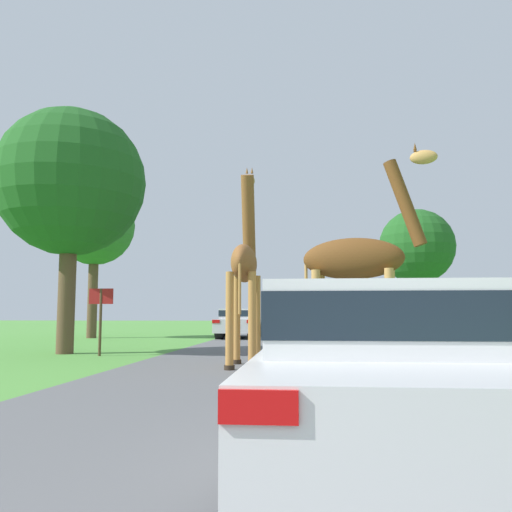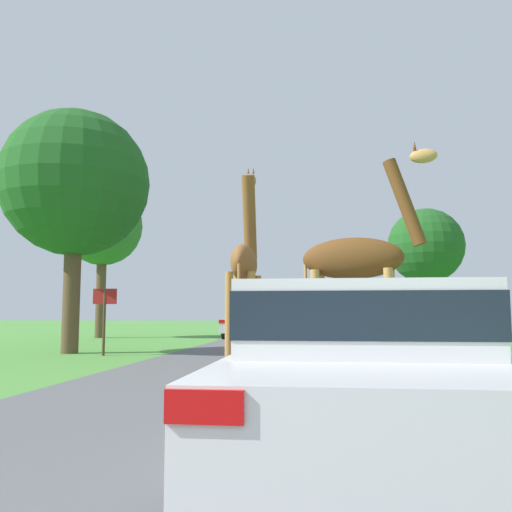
{
  "view_description": "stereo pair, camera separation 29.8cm",
  "coord_description": "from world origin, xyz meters",
  "px_view_note": "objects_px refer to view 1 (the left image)",
  "views": [
    {
      "loc": [
        0.75,
        0.44,
        1.22
      ],
      "look_at": [
        -0.4,
        12.7,
        2.5
      ],
      "focal_mm": 38.0,
      "sensor_mm": 36.0,
      "label": 1
    },
    {
      "loc": [
        1.05,
        0.47,
        1.22
      ],
      "look_at": [
        -0.4,
        12.7,
        2.5
      ],
      "focal_mm": 38.0,
      "sensor_mm": 36.0,
      "label": 2
    }
  ],
  "objects_px": {
    "car_queue_right": "(319,326)",
    "tree_far_right": "(71,183)",
    "giraffe_near_road": "(245,264)",
    "giraffe_companion": "(359,263)",
    "car_queue_left": "(239,322)",
    "car_lead_maroon": "(379,368)",
    "sign_post": "(101,309)",
    "tree_right_cluster": "(417,247)",
    "tree_centre_back": "(95,227)"
  },
  "relations": [
    {
      "from": "tree_centre_back",
      "to": "tree_far_right",
      "type": "distance_m",
      "value": 10.18
    },
    {
      "from": "tree_right_cluster",
      "to": "tree_far_right",
      "type": "bearing_deg",
      "value": -131.31
    },
    {
      "from": "tree_right_cluster",
      "to": "giraffe_companion",
      "type": "bearing_deg",
      "value": -104.76
    },
    {
      "from": "giraffe_near_road",
      "to": "giraffe_companion",
      "type": "distance_m",
      "value": 2.68
    },
    {
      "from": "car_lead_maroon",
      "to": "tree_far_right",
      "type": "height_order",
      "value": "tree_far_right"
    },
    {
      "from": "giraffe_near_road",
      "to": "car_queue_left",
      "type": "distance_m",
      "value": 13.94
    },
    {
      "from": "tree_right_cluster",
      "to": "giraffe_near_road",
      "type": "bearing_deg",
      "value": -112.48
    },
    {
      "from": "giraffe_near_road",
      "to": "tree_right_cluster",
      "type": "bearing_deg",
      "value": 66.65
    },
    {
      "from": "giraffe_near_road",
      "to": "sign_post",
      "type": "bearing_deg",
      "value": 149.47
    },
    {
      "from": "giraffe_companion",
      "to": "tree_centre_back",
      "type": "distance_m",
      "value": 18.14
    },
    {
      "from": "tree_centre_back",
      "to": "tree_right_cluster",
      "type": "height_order",
      "value": "tree_centre_back"
    },
    {
      "from": "car_queue_right",
      "to": "tree_centre_back",
      "type": "relative_size",
      "value": 0.57
    },
    {
      "from": "car_queue_left",
      "to": "sign_post",
      "type": "height_order",
      "value": "sign_post"
    },
    {
      "from": "tree_right_cluster",
      "to": "car_queue_right",
      "type": "bearing_deg",
      "value": -113.16
    },
    {
      "from": "giraffe_companion",
      "to": "car_queue_left",
      "type": "height_order",
      "value": "giraffe_companion"
    },
    {
      "from": "giraffe_companion",
      "to": "tree_far_right",
      "type": "xyz_separation_m",
      "value": [
        -8.27,
        4.08,
        2.91
      ]
    },
    {
      "from": "giraffe_near_road",
      "to": "tree_centre_back",
      "type": "distance_m",
      "value": 15.93
    },
    {
      "from": "car_queue_left",
      "to": "tree_centre_back",
      "type": "bearing_deg",
      "value": -173.02
    },
    {
      "from": "sign_post",
      "to": "giraffe_near_road",
      "type": "bearing_deg",
      "value": -29.66
    },
    {
      "from": "car_lead_maroon",
      "to": "car_queue_left",
      "type": "height_order",
      "value": "car_lead_maroon"
    },
    {
      "from": "tree_right_cluster",
      "to": "car_lead_maroon",
      "type": "bearing_deg",
      "value": -102.03
    },
    {
      "from": "giraffe_companion",
      "to": "car_queue_right",
      "type": "bearing_deg",
      "value": -161.22
    },
    {
      "from": "car_lead_maroon",
      "to": "tree_far_right",
      "type": "distance_m",
      "value": 14.19
    },
    {
      "from": "tree_centre_back",
      "to": "giraffe_near_road",
      "type": "bearing_deg",
      "value": -55.4
    },
    {
      "from": "sign_post",
      "to": "giraffe_companion",
      "type": "bearing_deg",
      "value": -26.09
    },
    {
      "from": "giraffe_near_road",
      "to": "giraffe_companion",
      "type": "bearing_deg",
      "value": -20.2
    },
    {
      "from": "car_queue_left",
      "to": "tree_far_right",
      "type": "bearing_deg",
      "value": -110.31
    },
    {
      "from": "car_queue_left",
      "to": "tree_far_right",
      "type": "height_order",
      "value": "tree_far_right"
    },
    {
      "from": "sign_post",
      "to": "tree_right_cluster",
      "type": "bearing_deg",
      "value": 52.87
    },
    {
      "from": "tree_far_right",
      "to": "sign_post",
      "type": "relative_size",
      "value": 3.93
    },
    {
      "from": "tree_centre_back",
      "to": "tree_far_right",
      "type": "height_order",
      "value": "tree_far_right"
    },
    {
      "from": "car_queue_left",
      "to": "tree_right_cluster",
      "type": "relative_size",
      "value": 0.63
    },
    {
      "from": "car_queue_left",
      "to": "car_queue_right",
      "type": "bearing_deg",
      "value": -67.84
    },
    {
      "from": "sign_post",
      "to": "tree_far_right",
      "type": "bearing_deg",
      "value": 153.09
    },
    {
      "from": "giraffe_near_road",
      "to": "car_queue_right",
      "type": "bearing_deg",
      "value": 68.61
    },
    {
      "from": "car_queue_right",
      "to": "tree_far_right",
      "type": "relative_size",
      "value": 0.56
    },
    {
      "from": "car_queue_left",
      "to": "tree_far_right",
      "type": "distance_m",
      "value": 12.07
    },
    {
      "from": "giraffe_companion",
      "to": "sign_post",
      "type": "xyz_separation_m",
      "value": [
        -6.94,
        3.4,
        -0.94
      ]
    },
    {
      "from": "giraffe_near_road",
      "to": "car_queue_right",
      "type": "distance_m",
      "value": 5.34
    },
    {
      "from": "car_queue_right",
      "to": "car_queue_left",
      "type": "distance_m",
      "value": 9.65
    },
    {
      "from": "tree_centre_back",
      "to": "sign_post",
      "type": "height_order",
      "value": "tree_centre_back"
    },
    {
      "from": "car_lead_maroon",
      "to": "sign_post",
      "type": "bearing_deg",
      "value": 121.82
    },
    {
      "from": "giraffe_companion",
      "to": "tree_far_right",
      "type": "bearing_deg",
      "value": -104.82
    },
    {
      "from": "giraffe_companion",
      "to": "car_lead_maroon",
      "type": "xyz_separation_m",
      "value": [
        -0.51,
        -6.96,
        -1.48
      ]
    },
    {
      "from": "giraffe_near_road",
      "to": "car_queue_left",
      "type": "xyz_separation_m",
      "value": [
        -1.84,
        13.73,
        -1.58
      ]
    },
    {
      "from": "car_lead_maroon",
      "to": "car_queue_left",
      "type": "bearing_deg",
      "value": 100.14
    },
    {
      "from": "car_queue_left",
      "to": "tree_centre_back",
      "type": "relative_size",
      "value": 0.6
    },
    {
      "from": "car_queue_right",
      "to": "tree_far_right",
      "type": "xyz_separation_m",
      "value": [
        -7.54,
        -1.61,
        4.35
      ]
    },
    {
      "from": "car_queue_right",
      "to": "giraffe_near_road",
      "type": "bearing_deg",
      "value": -110.51
    },
    {
      "from": "tree_far_right",
      "to": "car_queue_left",
      "type": "bearing_deg",
      "value": 69.69
    }
  ]
}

